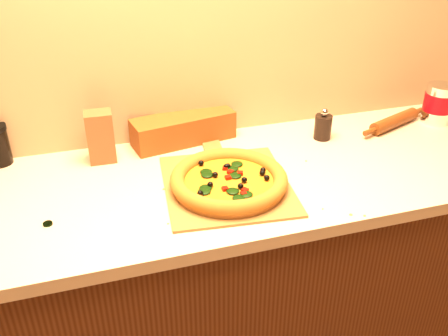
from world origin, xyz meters
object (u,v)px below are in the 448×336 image
(pepper_grinder, at_px, (323,126))
(coffee_canister, at_px, (438,103))
(pizza, at_px, (229,180))
(rolling_pin, at_px, (394,121))
(pizza_peel, at_px, (226,182))

(pepper_grinder, distance_m, coffee_canister, 0.49)
(pizza, xyz_separation_m, pepper_grinder, (0.43, 0.23, 0.02))
(rolling_pin, bearing_deg, pizza, -161.81)
(coffee_canister, bearing_deg, rolling_pin, 178.99)
(pepper_grinder, bearing_deg, pizza_peel, -155.24)
(pizza_peel, height_order, pizza, pizza)
(rolling_pin, xyz_separation_m, coffee_canister, (0.18, -0.00, 0.05))
(pizza_peel, bearing_deg, pepper_grinder, 30.67)
(pizza_peel, bearing_deg, pizza, -86.73)
(pizza_peel, xyz_separation_m, rolling_pin, (0.73, 0.21, 0.02))
(pizza, distance_m, pepper_grinder, 0.49)
(pepper_grinder, bearing_deg, coffee_canister, 0.46)
(pepper_grinder, bearing_deg, rolling_pin, 1.34)
(pizza_peel, height_order, rolling_pin, rolling_pin)
(pizza, bearing_deg, pizza_peel, 87.36)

